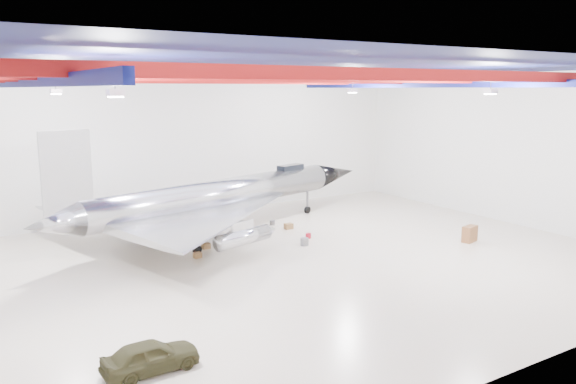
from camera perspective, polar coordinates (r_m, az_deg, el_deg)
floor at (r=32.10m, az=-1.36°, el=-7.39°), size 40.00×40.00×0.00m
wall_back at (r=44.38m, az=-11.22°, el=4.65°), size 40.00×0.00×40.00m
wall_right at (r=44.34m, az=21.60°, el=4.11°), size 0.00×30.00×30.00m
ceiling at (r=30.57m, az=-1.45°, el=12.64°), size 40.00×40.00×0.00m
ceiling_structure at (r=30.55m, az=-1.44°, el=11.37°), size 39.50×29.50×1.08m
jet_aircraft at (r=38.17m, az=-6.97°, el=-0.66°), size 27.66×19.83×7.69m
jeep at (r=21.08m, az=-13.78°, el=-15.90°), size 3.47×1.49×1.17m
desk at (r=38.46m, az=17.97°, el=-4.07°), size 1.25×0.84×1.05m
crate_ply at (r=33.73m, az=-9.19°, el=-6.35°), size 0.49×0.40×0.32m
engine_drum at (r=35.85m, az=1.68°, el=-5.07°), size 0.69×0.69×0.48m
parts_bin at (r=39.96m, az=0.06°, el=-3.49°), size 0.60×0.49×0.40m
crate_small at (r=38.05m, az=-14.61°, el=-4.64°), size 0.43×0.34×0.30m
tool_chest at (r=37.56m, az=2.08°, el=-4.47°), size 0.44×0.44×0.33m
oil_barrel at (r=35.52m, az=-8.33°, el=-5.44°), size 0.50×0.41×0.34m
spares_box at (r=41.14m, az=-1.60°, el=-3.13°), size 0.47×0.47×0.35m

